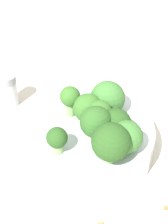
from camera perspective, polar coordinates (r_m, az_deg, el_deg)
name	(u,v)px	position (r m, az deg, el deg)	size (l,w,h in m)	color
ground_plane	(84,150)	(0.64, 0.00, -5.82)	(3.00, 3.00, 0.00)	beige
bowl	(84,139)	(0.62, 0.00, -4.17)	(0.23, 0.23, 0.05)	silver
broccoli_floret_0	(57,139)	(0.55, -4.13, -4.15)	(0.03, 0.03, 0.04)	#8EB770
broccoli_floret_1	(126,137)	(0.55, 6.46, -3.82)	(0.05, 0.05, 0.05)	#84AD66
broccoli_floret_2	(96,123)	(0.56, 1.84, -1.64)	(0.05, 0.05, 0.06)	#7A9E5B
broccoli_floret_3	(70,99)	(0.61, -2.13, 2.06)	(0.03, 0.03, 0.05)	#84AD66
broccoli_floret_4	(111,142)	(0.53, 4.14, -4.65)	(0.06, 0.06, 0.07)	#8EB770
broccoli_floret_5	(116,125)	(0.57, 4.83, -1.94)	(0.05, 0.05, 0.05)	#84AD66
broccoli_floret_6	(88,109)	(0.59, 0.62, 0.50)	(0.05, 0.05, 0.05)	#84AD66
broccoli_floret_7	(100,114)	(0.58, 2.39, -0.24)	(0.04, 0.04, 0.06)	#7A9E5B
broccoli_floret_8	(108,98)	(0.61, 3.61, 2.09)	(0.06, 0.06, 0.06)	#8EB770
pepper_shaker	(10,90)	(0.72, -11.28, 3.30)	(0.03, 0.03, 0.07)	#B2B7BC
almond_crumb_0	(101,224)	(0.54, 2.57, -16.68)	(0.01, 0.01, 0.01)	olive
almond_crumb_1	(167,207)	(0.57, 12.52, -13.97)	(0.01, 0.01, 0.01)	olive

